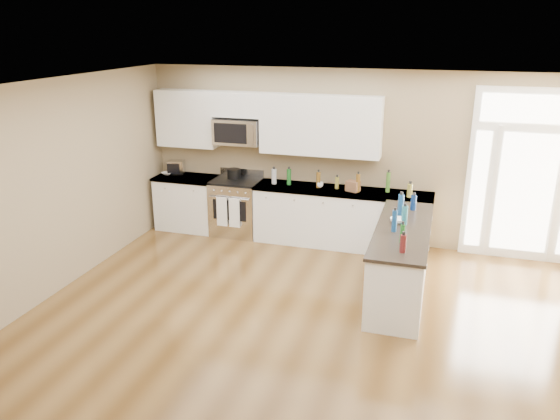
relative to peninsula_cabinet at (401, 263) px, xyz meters
name	(u,v)px	position (x,y,z in m)	size (l,w,h in m)	color
ground	(286,377)	(-0.93, -2.24, -0.43)	(8.00, 8.00, 0.00)	#563918
room_shell	(287,220)	(-0.93, -2.24, 1.27)	(8.00, 8.00, 8.00)	#927E5C
back_cabinet_left	(189,204)	(-3.80, 1.45, 0.00)	(1.10, 0.66, 0.94)	white
back_cabinet_right	(341,219)	(-1.08, 1.45, 0.00)	(2.85, 0.66, 0.94)	white
peninsula_cabinet	(401,263)	(0.00, 0.00, 0.00)	(0.69, 2.32, 0.94)	white
upper_cabinet_left	(187,118)	(-3.81, 1.59, 1.49)	(1.04, 0.33, 0.95)	white
upper_cabinet_right	(320,125)	(-1.50, 1.59, 1.49)	(1.94, 0.33, 0.95)	white
upper_cabinet_short	(238,104)	(-2.88, 1.59, 1.77)	(0.82, 0.33, 0.40)	white
microwave	(238,131)	(-2.88, 1.56, 1.33)	(0.78, 0.41, 0.42)	silver
entry_door	(527,177)	(1.62, 1.71, 0.87)	(1.70, 0.10, 2.60)	white
kitchen_range	(237,207)	(-2.89, 1.45, 0.04)	(0.80, 0.70, 1.08)	silver
stockpot	(234,173)	(-2.97, 1.56, 0.60)	(0.23, 0.23, 0.18)	black
toaster_oven	(176,167)	(-4.06, 1.58, 0.62)	(0.28, 0.22, 0.24)	silver
cardboard_box	(353,186)	(-0.91, 1.43, 0.59)	(0.20, 0.14, 0.16)	brown
bowl_left	(167,173)	(-4.19, 1.48, 0.53)	(0.18, 0.18, 0.04)	white
bowl_peninsula	(398,220)	(-0.09, 0.15, 0.54)	(0.20, 0.20, 0.06)	white
cup_counter	(320,185)	(-1.45, 1.48, 0.55)	(0.11, 0.11, 0.09)	white
counter_bottles	(365,196)	(-0.62, 0.80, 0.63)	(2.37, 2.45, 0.32)	#19591E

